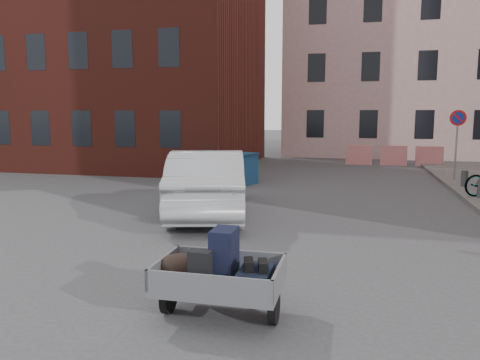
# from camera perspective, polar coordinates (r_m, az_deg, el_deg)

# --- Properties ---
(ground) EXTENTS (120.00, 120.00, 0.00)m
(ground) POSITION_cam_1_polar(r_m,az_deg,el_deg) (10.33, 1.04, -6.84)
(ground) COLOR #38383A
(ground) RESTS_ON ground
(building_brick) EXTENTS (12.00, 10.00, 14.00)m
(building_brick) POSITION_cam_1_polar(r_m,az_deg,el_deg) (25.68, -13.05, 17.75)
(building_brick) COLOR #591E16
(building_brick) RESTS_ON ground
(building_pink) EXTENTS (16.00, 8.00, 14.00)m
(building_pink) POSITION_cam_1_polar(r_m,az_deg,el_deg) (32.25, 21.05, 15.44)
(building_pink) COLOR #BA918F
(building_pink) RESTS_ON ground
(far_building) EXTENTS (6.00, 6.00, 8.00)m
(far_building) POSITION_cam_1_polar(r_m,az_deg,el_deg) (38.72, -21.70, 9.66)
(far_building) COLOR maroon
(far_building) RESTS_ON ground
(no_parking_sign) EXTENTS (0.60, 0.09, 2.65)m
(no_parking_sign) POSITION_cam_1_polar(r_m,az_deg,el_deg) (19.61, 24.96, 5.54)
(no_parking_sign) COLOR gray
(no_parking_sign) RESTS_ON sidewalk
(barriers) EXTENTS (4.70, 0.18, 1.00)m
(barriers) POSITION_cam_1_polar(r_m,az_deg,el_deg) (24.91, 18.21, 2.84)
(barriers) COLOR red
(barriers) RESTS_ON ground
(trailer) EXTENTS (1.60, 1.80, 1.20)m
(trailer) POSITION_cam_1_polar(r_m,az_deg,el_deg) (6.21, -2.60, -11.35)
(trailer) COLOR black
(trailer) RESTS_ON ground
(dumpster) EXTENTS (3.11, 2.35, 1.17)m
(dumpster) POSITION_cam_1_polar(r_m,az_deg,el_deg) (17.96, -2.54, 1.56)
(dumpster) COLOR #1C5086
(dumpster) RESTS_ON ground
(silver_car) EXTENTS (3.12, 5.50, 1.71)m
(silver_car) POSITION_cam_1_polar(r_m,az_deg,el_deg) (12.33, -3.97, -0.29)
(silver_car) COLOR #9C9EA2
(silver_car) RESTS_ON ground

